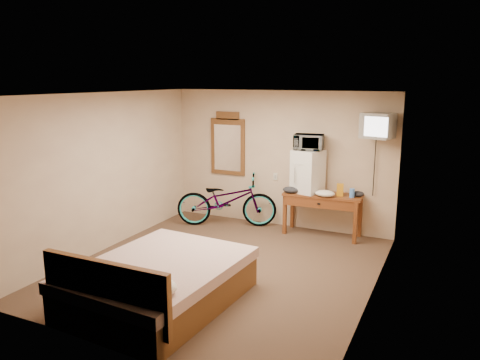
% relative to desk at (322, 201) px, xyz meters
% --- Properties ---
extents(room, '(4.60, 4.64, 2.50)m').
position_rel_desk_xyz_m(room, '(-0.90, -2.00, 0.62)').
color(room, '#433321').
rests_on(room, ground).
extents(desk, '(1.36, 0.58, 0.75)m').
position_rel_desk_xyz_m(desk, '(0.00, 0.00, 0.00)').
color(desk, brown).
rests_on(desk, floor).
extents(mini_fridge, '(0.57, 0.56, 0.75)m').
position_rel_desk_xyz_m(mini_fridge, '(-0.28, 0.03, 0.50)').
color(mini_fridge, silver).
rests_on(mini_fridge, desk).
extents(microwave, '(0.53, 0.40, 0.27)m').
position_rel_desk_xyz_m(microwave, '(-0.28, 0.03, 1.01)').
color(microwave, silver).
rests_on(microwave, mini_fridge).
extents(snack_bag, '(0.12, 0.09, 0.22)m').
position_rel_desk_xyz_m(snack_bag, '(0.30, 0.00, 0.23)').
color(snack_bag, orange).
rests_on(snack_bag, desk).
extents(blue_cup, '(0.09, 0.09, 0.15)m').
position_rel_desk_xyz_m(blue_cup, '(0.51, -0.01, 0.20)').
color(blue_cup, '#4483E9').
rests_on(blue_cup, desk).
extents(cloth_cream, '(0.34, 0.26, 0.10)m').
position_rel_desk_xyz_m(cloth_cream, '(0.08, -0.13, 0.17)').
color(cloth_cream, silver).
rests_on(cloth_cream, desk).
extents(cloth_dark_a, '(0.29, 0.22, 0.11)m').
position_rel_desk_xyz_m(cloth_dark_a, '(-0.53, -0.14, 0.18)').
color(cloth_dark_a, black).
rests_on(cloth_dark_a, desk).
extents(cloth_dark_b, '(0.20, 0.17, 0.09)m').
position_rel_desk_xyz_m(cloth_dark_b, '(0.59, 0.11, 0.17)').
color(cloth_dark_b, black).
rests_on(cloth_dark_b, desk).
extents(crt_television, '(0.55, 0.63, 0.41)m').
position_rel_desk_xyz_m(crt_television, '(0.86, 0.02, 1.34)').
color(crt_television, black).
rests_on(crt_television, room).
extents(wall_mirror, '(0.71, 0.04, 1.20)m').
position_rel_desk_xyz_m(wall_mirror, '(-1.96, 0.27, 0.84)').
color(wall_mirror, brown).
rests_on(wall_mirror, room).
extents(bicycle, '(1.96, 1.29, 0.97)m').
position_rel_desk_xyz_m(bicycle, '(-1.76, -0.18, -0.14)').
color(bicycle, black).
rests_on(bicycle, floor).
extents(bed, '(1.76, 2.25, 0.90)m').
position_rel_desk_xyz_m(bed, '(-1.11, -3.37, -0.34)').
color(bed, brown).
rests_on(bed, floor).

